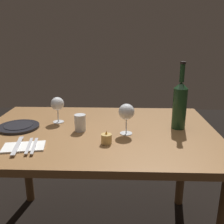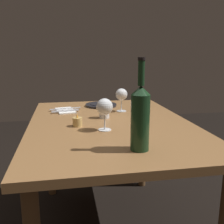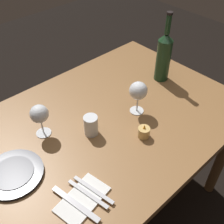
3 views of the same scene
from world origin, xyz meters
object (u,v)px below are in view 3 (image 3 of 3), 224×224
Objects in this scene: water_tumbler at (91,126)px; table_knife at (75,204)px; votive_candle at (144,132)px; dinner_plate at (13,174)px; wine_bottle at (164,56)px; wine_glass_left at (39,115)px; wine_glass_right at (138,91)px; fork_inner at (88,194)px; folded_napkin at (82,199)px; fork_outer at (93,190)px.

table_knife is (0.26, 0.23, -0.03)m from water_tumbler.
votive_candle is 0.29× the size of dinner_plate.
wine_glass_left is at bearing -6.24° from wine_bottle.
water_tumbler is 1.37× the size of votive_candle.
votive_candle is at bearing 158.78° from dinner_plate.
wine_glass_right is 0.26m from water_tumbler.
folded_napkin is at bearing 0.00° from fork_inner.
dinner_plate is at bearing -4.79° from water_tumbler.
dinner_plate is at bearing -63.94° from folded_napkin.
votive_candle reaches higher than fork_outer.
wine_glass_right reaches higher than table_knife.
wine_bottle reaches higher than fork_outer.
wine_glass_right reaches higher than votive_candle.
wine_glass_left is 0.42× the size of wine_bottle.
fork_outer is at bearing 180.00° from folded_napkin.
votive_candle reaches higher than dinner_plate.
water_tumbler reaches higher than dinner_plate.
dinner_plate is 1.27× the size of fork_outer.
water_tumbler is at bearing 138.07° from wine_glass_left.
wine_glass_left reaches higher than votive_candle.
votive_candle is 0.55m from dinner_plate.
wine_bottle is (-0.29, -0.10, 0.02)m from wine_glass_right.
votive_candle is at bearing -170.23° from fork_inner.
fork_inner is 0.02m from fork_outer.
votive_candle reaches higher than fork_inner.
table_knife is (0.41, 0.06, -0.01)m from votive_candle.
dinner_plate is (0.61, -0.07, -0.11)m from wine_glass_right.
wine_glass_right is 0.72× the size of dinner_plate.
table_knife reaches higher than folded_napkin.
fork_outer is (0.33, 0.06, -0.01)m from votive_candle.
fork_inner is at bearing 180.00° from table_knife.
dinner_plate is at bearing 2.09° from wine_bottle.
table_knife is at bearing 0.00° from fork_outer.
wine_glass_left is at bearing -41.93° from water_tumbler.
water_tumbler is 0.29m from fork_outer.
votive_candle is at bearing 53.58° from wine_glass_right.
water_tumbler reaches higher than fork_outer.
table_knife is (0.03, 0.00, 0.01)m from folded_napkin.
votive_candle reaches higher than folded_napkin.
wine_glass_left is 0.22m from water_tumbler.
wine_glass_right is 0.44× the size of wine_bottle.
fork_outer is (-0.18, 0.26, 0.00)m from dinner_plate.
wine_glass_left reaches higher than fork_inner.
wine_bottle is at bearing -160.05° from table_knife.
fork_inner reaches higher than folded_napkin.
folded_napkin is 0.05m from fork_outer.
table_knife is (0.51, 0.19, -0.11)m from wine_glass_right.
wine_bottle is at bearing 173.76° from wine_glass_left.
water_tumbler is 0.36m from dinner_plate.
votive_candle is (-0.15, 0.17, -0.02)m from water_tumbler.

